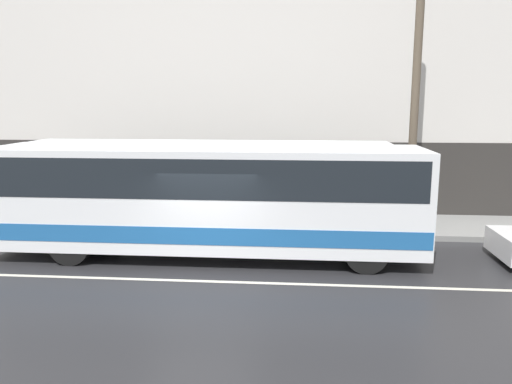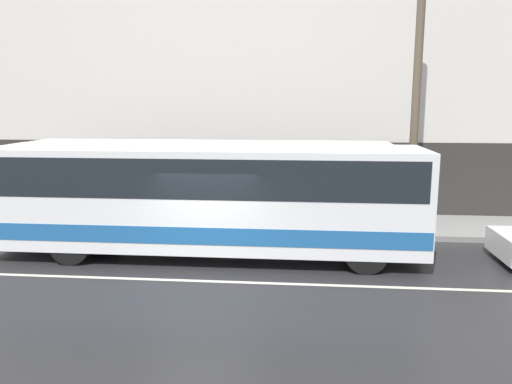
{
  "view_description": "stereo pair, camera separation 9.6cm",
  "coord_description": "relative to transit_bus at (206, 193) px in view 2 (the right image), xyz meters",
  "views": [
    {
      "loc": [
        2.25,
        -11.25,
        4.27
      ],
      "look_at": [
        1.12,
        2.04,
        1.83
      ],
      "focal_mm": 35.0,
      "sensor_mm": 36.0,
      "label": 1
    },
    {
      "loc": [
        2.35,
        -11.24,
        4.27
      ],
      "look_at": [
        1.12,
        2.04,
        1.83
      ],
      "focal_mm": 35.0,
      "sensor_mm": 36.0,
      "label": 2
    }
  ],
  "objects": [
    {
      "name": "transit_bus",
      "position": [
        0.0,
        0.0,
        0.0
      ],
      "size": [
        11.71,
        2.56,
        3.16
      ],
      "color": "white",
      "rests_on": "ground_plane"
    },
    {
      "name": "utility_pole_near",
      "position": [
        6.08,
        2.78,
        2.65
      ],
      "size": [
        0.26,
        0.26,
        8.51
      ],
      "color": "brown",
      "rests_on": "sidewalk"
    },
    {
      "name": "building_facade",
      "position": [
        0.24,
        5.17,
        3.9
      ],
      "size": [
        60.0,
        0.35,
        11.76
      ],
      "color": "silver",
      "rests_on": "ground_plane"
    },
    {
      "name": "ground_plane",
      "position": [
        0.24,
        -2.04,
        -1.78
      ],
      "size": [
        60.0,
        60.0,
        0.0
      ],
      "primitive_type": "plane",
      "color": "#262628"
    },
    {
      "name": "lane_stripe",
      "position": [
        0.24,
        -2.04,
        -1.78
      ],
      "size": [
        54.0,
        0.14,
        0.01
      ],
      "color": "beige",
      "rests_on": "ground_plane"
    },
    {
      "name": "sidewalk",
      "position": [
        0.24,
        3.49,
        -1.69
      ],
      "size": [
        60.0,
        3.06,
        0.18
      ],
      "color": "gray",
      "rests_on": "ground_plane"
    }
  ]
}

